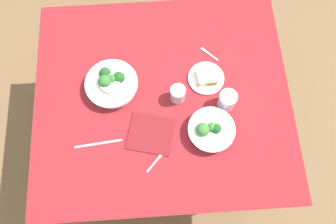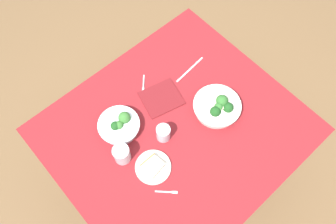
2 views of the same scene
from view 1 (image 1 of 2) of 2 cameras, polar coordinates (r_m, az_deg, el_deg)
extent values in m
plane|color=brown|center=(2.28, -0.69, -4.17)|extent=(6.00, 6.00, 0.00)
cube|color=maroon|center=(1.59, -0.98, 2.71)|extent=(1.22, 1.10, 0.01)
cube|color=brown|center=(1.61, -0.97, 2.50)|extent=(1.19, 1.07, 0.02)
cylinder|color=brown|center=(1.92, -15.39, -14.68)|extent=(0.07, 0.07, 0.70)
cylinder|color=brown|center=(1.93, 15.28, -12.76)|extent=(0.07, 0.07, 0.70)
cylinder|color=brown|center=(2.17, -14.82, 8.63)|extent=(0.07, 0.07, 0.70)
cylinder|color=brown|center=(2.18, 11.80, 10.24)|extent=(0.07, 0.07, 0.70)
cylinder|color=silver|center=(1.61, -9.55, 4.51)|extent=(0.22, 0.22, 0.05)
cylinder|color=silver|center=(1.58, -9.72, 4.92)|extent=(0.25, 0.25, 0.01)
sphere|color=#33702D|center=(1.57, -10.82, 5.18)|extent=(0.06, 0.06, 0.06)
sphere|color=#1E511E|center=(1.60, -10.77, 6.59)|extent=(0.06, 0.06, 0.06)
sphere|color=#1E511E|center=(1.58, -8.44, 5.87)|extent=(0.06, 0.06, 0.06)
sphere|color=#33702D|center=(1.57, -9.51, 5.60)|extent=(0.05, 0.05, 0.05)
cylinder|color=beige|center=(1.57, -9.98, 4.87)|extent=(0.09, 0.09, 0.01)
cylinder|color=white|center=(1.52, 7.39, -3.23)|extent=(0.19, 0.19, 0.05)
cylinder|color=white|center=(1.49, 7.52, -2.94)|extent=(0.21, 0.21, 0.01)
sphere|color=#3D7A33|center=(1.47, 5.99, -3.03)|extent=(0.06, 0.06, 0.06)
sphere|color=#3D7A33|center=(1.49, 7.64, -2.59)|extent=(0.04, 0.04, 0.04)
sphere|color=#1E511E|center=(1.49, 8.31, -2.83)|extent=(0.05, 0.05, 0.05)
cylinder|color=silver|center=(1.63, 6.57, 5.78)|extent=(0.18, 0.18, 0.01)
cube|color=beige|center=(1.61, 6.64, 6.08)|extent=(0.10, 0.09, 0.03)
cube|color=#9E703D|center=(1.60, 6.79, 4.82)|extent=(0.09, 0.01, 0.03)
cylinder|color=silver|center=(1.55, 10.11, 1.98)|extent=(0.08, 0.08, 0.10)
cylinder|color=silver|center=(1.55, 1.70, 3.13)|extent=(0.07, 0.07, 0.09)
cube|color=#B7B7BC|center=(1.49, -2.61, -9.07)|extent=(0.06, 0.07, 0.00)
cube|color=#B7B7BC|center=(1.50, -1.25, -7.44)|extent=(0.03, 0.03, 0.00)
cube|color=#B7B7BC|center=(1.69, 7.53, 9.54)|extent=(0.06, 0.06, 0.00)
cube|color=#B7B7BC|center=(1.71, 6.11, 10.60)|extent=(0.03, 0.03, 0.00)
cube|color=#B7B7BC|center=(1.55, -11.89, -5.35)|extent=(0.22, 0.03, 0.00)
cube|color=maroon|center=(1.53, -3.02, -3.77)|extent=(0.24, 0.22, 0.01)
camera|label=2|loc=(1.21, 60.34, 65.84)|focal=36.35mm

